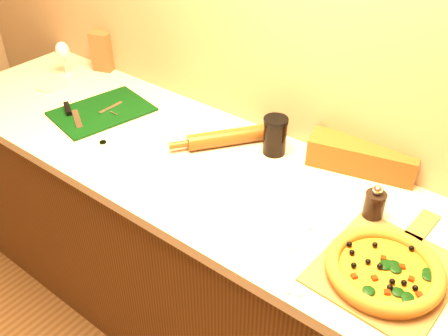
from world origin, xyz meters
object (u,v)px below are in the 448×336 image
dark_jar (275,136)px  side_plate (52,85)px  pizza (384,269)px  wine_glass (62,52)px  cutting_board (101,111)px  pizza_peel (388,268)px  rolling_pin (228,137)px  pepper_grinder (374,205)px

dark_jar → side_plate: bearing=-170.9°
pizza → wine_glass: wine_glass is taller
cutting_board → side_plate: bearing=-171.3°
cutting_board → side_plate: cutting_board is taller
pizza → side_plate: (-1.61, 0.15, -0.02)m
pizza → dark_jar: 0.63m
wine_glass → side_plate: wine_glass is taller
pizza_peel → wine_glass: wine_glass is taller
pizza → side_plate: bearing=174.8°
pizza_peel → rolling_pin: rolling_pin is taller
pizza_peel → rolling_pin: bearing=165.8°
pizza → pepper_grinder: pepper_grinder is taller
side_plate → cutting_board: bearing=-3.6°
cutting_board → pepper_grinder: (1.13, 0.08, 0.04)m
pepper_grinder → dark_jar: size_ratio=0.85×
cutting_board → pepper_grinder: size_ratio=3.57×
pizza_peel → cutting_board: size_ratio=1.19×
pepper_grinder → wine_glass: (-1.53, 0.06, 0.06)m
rolling_pin → cutting_board: bearing=-166.5°
pepper_grinder → side_plate: pepper_grinder is taller
pizza_peel → dark_jar: dark_jar is taller
pepper_grinder → side_plate: (-1.48, -0.06, -0.04)m
cutting_board → wine_glass: (-0.40, 0.14, 0.10)m
pizza → pepper_grinder: 0.24m
cutting_board → side_plate: size_ratio=3.22×
pepper_grinder → rolling_pin: 0.59m
dark_jar → side_plate: dark_jar is taller
wine_glass → dark_jar: wine_glass is taller
pizza_peel → wine_glass: 1.68m
wine_glass → pizza: bearing=-9.1°
side_plate → wine_glass: bearing=113.3°
rolling_pin → wine_glass: bearing=179.4°
pizza_peel → side_plate: (-1.61, 0.11, 0.00)m
pizza_peel → side_plate: size_ratio=3.83×
pizza → pepper_grinder: bearing=121.0°
cutting_board → pepper_grinder: pepper_grinder is taller
pizza_peel → wine_glass: size_ratio=3.19×
pizza_peel → cutting_board: (-1.26, 0.09, 0.00)m
cutting_board → wine_glass: wine_glass is taller
pepper_grinder → side_plate: bearing=-177.7°
pizza → side_plate: pizza is taller
pizza_peel → dark_jar: (-0.55, 0.28, 0.07)m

